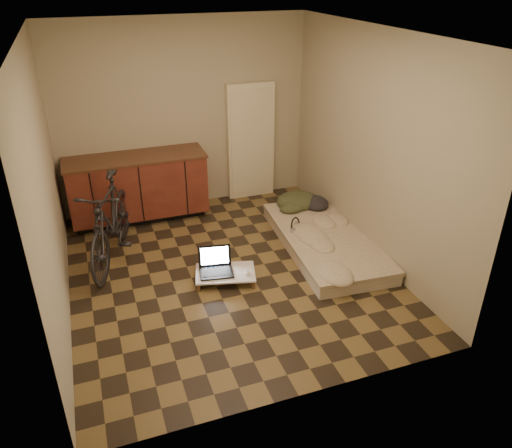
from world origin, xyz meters
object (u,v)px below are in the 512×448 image
object	(u,v)px
lap_desk	(225,273)
laptop	(216,267)
bicycle	(110,217)
futon	(325,241)

from	to	relation	value
lap_desk	laptop	bearing A→B (deg)	160.77
bicycle	futon	distance (m)	2.61
bicycle	laptop	bearing A→B (deg)	-19.97
bicycle	laptop	xyz separation A→B (m)	(1.02, -0.83, -0.40)
bicycle	futon	size ratio (longest dim) A/B	0.81
futon	lap_desk	bearing A→B (deg)	-164.05
bicycle	lap_desk	bearing A→B (deg)	-19.57
futon	laptop	world-z (taller)	laptop
bicycle	lap_desk	distance (m)	1.50
lap_desk	laptop	size ratio (longest dim) A/B	1.79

